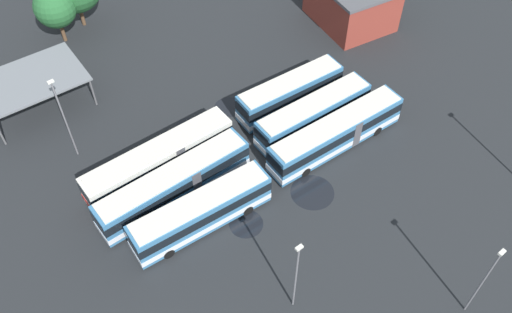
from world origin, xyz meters
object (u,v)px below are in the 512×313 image
object	(u,v)px
lamp_post_by_building	(484,280)
lamp_post_far_corner	(296,275)
bus_row1_slot1	(175,184)
maintenance_shelter	(30,80)
depot_building	(352,1)
bus_row1_slot0	(160,160)
bus_row0_slot1	(313,115)
bus_row0_slot2	(336,133)
bus_row1_slot2	(201,212)
lamp_post_mid_lot	(64,117)
bus_row0_slot0	(290,93)
tree_west_edge	(55,7)

from	to	relation	value
lamp_post_by_building	lamp_post_far_corner	world-z (taller)	lamp_post_by_building
bus_row1_slot1	maintenance_shelter	xyz separation A→B (m)	(4.60, -18.85, 1.60)
depot_building	maintenance_shelter	xyz separation A→B (m)	(35.64, -9.58, 0.70)
bus_row1_slot0	bus_row0_slot1	bearing A→B (deg)	163.24
bus_row0_slot1	bus_row1_slot1	world-z (taller)	same
bus_row0_slot2	lamp_post_far_corner	distance (m)	17.34
bus_row1_slot2	lamp_post_by_building	world-z (taller)	lamp_post_by_building
bus_row1_slot1	lamp_post_far_corner	size ratio (longest dim) A/B	1.72
bus_row1_slot0	lamp_post_mid_lot	distance (m)	9.34
bus_row0_slot0	lamp_post_mid_lot	bearing A→B (deg)	-20.91
bus_row0_slot0	tree_west_edge	bearing A→B (deg)	-61.74
bus_row0_slot2	bus_row1_slot2	distance (m)	15.27
bus_row0_slot1	tree_west_edge	xyz separation A→B (m)	(13.02, -28.54, 2.65)
bus_row1_slot1	bus_row1_slot0	bearing A→B (deg)	-99.02
bus_row0_slot1	bus_row0_slot2	xyz separation A→B (m)	(-0.03, 3.23, 0.00)
bus_row1_slot0	tree_west_edge	size ratio (longest dim) A/B	2.13
bus_row1_slot0	lamp_post_mid_lot	xyz separation A→B (m)	(5.17, -7.08, 3.22)
bus_row1_slot1	maintenance_shelter	bearing A→B (deg)	-76.30
maintenance_shelter	bus_row0_slot2	bearing A→B (deg)	130.52
bus_row0_slot0	bus_row1_slot0	bearing A→B (deg)	-2.50
bus_row1_slot0	lamp_post_far_corner	size ratio (longest dim) A/B	1.73
bus_row0_slot2	bus_row0_slot1	bearing A→B (deg)	-89.45
maintenance_shelter	tree_west_edge	xyz separation A→B (m)	(-6.89, -8.44, 1.05)
bus_row0_slot2	bus_row1_slot2	world-z (taller)	same
depot_building	bus_row0_slot1	bearing A→B (deg)	33.77
bus_row1_slot1	maintenance_shelter	world-z (taller)	maintenance_shelter
bus_row1_slot1	bus_row0_slot2	bearing A→B (deg)	163.73
bus_row1_slot2	maintenance_shelter	distance (m)	23.30
maintenance_shelter	lamp_post_mid_lot	xyz separation A→B (m)	(0.06, 8.57, 1.62)
bus_row1_slot2	lamp_post_by_building	bearing A→B (deg)	120.91
bus_row0_slot2	depot_building	bearing A→B (deg)	-138.78
bus_row0_slot0	depot_building	bearing A→B (deg)	-156.50
bus_row1_slot1	tree_west_edge	world-z (taller)	tree_west_edge
depot_building	tree_west_edge	size ratio (longest dim) A/B	1.59
bus_row1_slot1	lamp_post_by_building	xyz separation A→B (m)	(-11.50, 22.98, 2.85)
bus_row0_slot1	lamp_post_by_building	size ratio (longest dim) A/B	1.48
bus_row1_slot1	bus_row0_slot1	bearing A→B (deg)	175.35
bus_row0_slot0	tree_west_edge	size ratio (longest dim) A/B	1.72
bus_row0_slot0	bus_row1_slot2	bearing A→B (deg)	22.66
lamp_post_mid_lot	bus_row1_slot2	bearing A→B (deg)	108.49
bus_row0_slot0	bus_row0_slot1	xyz separation A→B (m)	(0.28, 3.80, 0.00)
lamp_post_by_building	lamp_post_far_corner	size ratio (longest dim) A/B	1.01
bus_row1_slot1	lamp_post_mid_lot	size ratio (longest dim) A/B	1.57
bus_row1_slot0	tree_west_edge	world-z (taller)	tree_west_edge
bus_row0_slot2	tree_west_edge	size ratio (longest dim) A/B	2.15
bus_row0_slot1	bus_row1_slot1	xyz separation A→B (m)	(15.32, -1.25, 0.00)
bus_row1_slot2	lamp_post_by_building	distance (m)	22.40
lamp_post_far_corner	tree_west_edge	xyz separation A→B (m)	(-0.94, -41.63, -0.15)
depot_building	tree_west_edge	xyz separation A→B (m)	(28.75, -18.02, 1.74)
bus_row0_slot2	lamp_post_mid_lot	distance (m)	25.07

